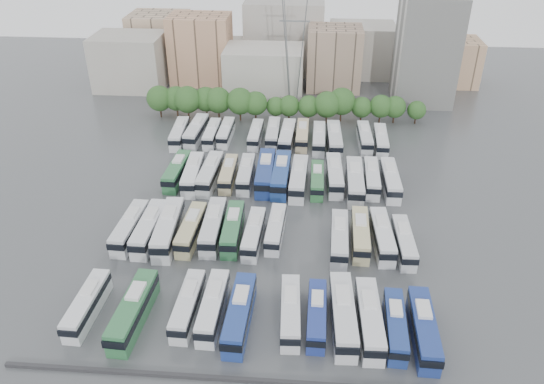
# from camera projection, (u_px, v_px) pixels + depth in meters

# --- Properties ---
(ground) EXTENTS (220.00, 220.00, 0.00)m
(ground) POSITION_uv_depth(u_px,v_px,m) (268.00, 220.00, 88.58)
(ground) COLOR #424447
(ground) RESTS_ON ground
(parapet) EXTENTS (56.00, 0.50, 0.50)m
(parapet) POSITION_uv_depth(u_px,v_px,m) (243.00, 380.00, 60.23)
(parapet) COLOR #2D2D30
(parapet) RESTS_ON ground
(tree_line) EXTENTS (64.91, 7.84, 8.02)m
(tree_line) POSITION_uv_depth(u_px,v_px,m) (268.00, 102.00, 122.54)
(tree_line) COLOR black
(tree_line) RESTS_ON ground
(city_buildings) EXTENTS (102.00, 35.00, 20.00)m
(city_buildings) POSITION_uv_depth(u_px,v_px,m) (263.00, 51.00, 146.51)
(city_buildings) COLOR #9E998E
(city_buildings) RESTS_ON ground
(apartment_tower) EXTENTS (14.00, 14.00, 26.00)m
(apartment_tower) POSITION_uv_depth(u_px,v_px,m) (426.00, 50.00, 129.21)
(apartment_tower) COLOR silver
(apartment_tower) RESTS_ON ground
(electricity_pylon) EXTENTS (9.00, 6.91, 33.83)m
(electricity_pylon) POSITION_uv_depth(u_px,v_px,m) (295.00, 32.00, 121.63)
(electricity_pylon) COLOR slate
(electricity_pylon) RESTS_ON ground
(bus_r0_s0) EXTENTS (2.78, 11.32, 3.53)m
(bus_r0_s0) POSITION_uv_depth(u_px,v_px,m) (87.00, 304.00, 68.69)
(bus_r0_s0) COLOR silver
(bus_r0_s0) RESTS_ON ground
(bus_r0_s2) EXTENTS (3.46, 12.96, 4.03)m
(bus_r0_s2) POSITION_uv_depth(u_px,v_px,m) (133.00, 310.00, 67.42)
(bus_r0_s2) COLOR #2F6D3F
(bus_r0_s2) RESTS_ON ground
(bus_r0_s4) EXTENTS (2.74, 11.32, 3.53)m
(bus_r0_s4) POSITION_uv_depth(u_px,v_px,m) (188.00, 305.00, 68.61)
(bus_r0_s4) COLOR silver
(bus_r0_s4) RESTS_ON ground
(bus_r0_s5) EXTENTS (2.78, 11.77, 3.68)m
(bus_r0_s5) POSITION_uv_depth(u_px,v_px,m) (213.00, 306.00, 68.26)
(bus_r0_s5) COLOR silver
(bus_r0_s5) RESTS_ON ground
(bus_r0_s6) EXTENTS (3.12, 12.63, 3.94)m
(bus_r0_s6) POSITION_uv_depth(u_px,v_px,m) (240.00, 313.00, 66.97)
(bus_r0_s6) COLOR navy
(bus_r0_s6) RESTS_ON ground
(bus_r0_s8) EXTENTS (3.00, 11.49, 3.57)m
(bus_r0_s8) POSITION_uv_depth(u_px,v_px,m) (290.00, 311.00, 67.55)
(bus_r0_s8) COLOR silver
(bus_r0_s8) RESTS_ON ground
(bus_r0_s9) EXTENTS (2.53, 10.89, 3.41)m
(bus_r0_s9) POSITION_uv_depth(u_px,v_px,m) (317.00, 315.00, 67.18)
(bus_r0_s9) COLOR navy
(bus_r0_s9) RESTS_ON ground
(bus_r0_s10) EXTENTS (3.36, 13.10, 4.08)m
(bus_r0_s10) POSITION_uv_depth(u_px,v_px,m) (343.00, 314.00, 66.74)
(bus_r0_s10) COLOR silver
(bus_r0_s10) RESTS_ON ground
(bus_r0_s11) EXTENTS (3.06, 12.56, 3.92)m
(bus_r0_s11) POSITION_uv_depth(u_px,v_px,m) (369.00, 319.00, 66.18)
(bus_r0_s11) COLOR silver
(bus_r0_s11) RESTS_ON ground
(bus_r0_s12) EXTENTS (2.86, 11.06, 3.44)m
(bus_r0_s12) POSITION_uv_depth(u_px,v_px,m) (395.00, 325.00, 65.58)
(bus_r0_s12) COLOR navy
(bus_r0_s12) RESTS_ON ground
(bus_r0_s13) EXTENTS (2.89, 12.24, 3.83)m
(bus_r0_s13) POSITION_uv_depth(u_px,v_px,m) (424.00, 328.00, 64.87)
(bus_r0_s13) COLOR navy
(bus_r0_s13) RESTS_ON ground
(bus_r1_s0) EXTENTS (3.14, 12.22, 3.80)m
(bus_r1_s0) POSITION_uv_depth(u_px,v_px,m) (130.00, 227.00, 83.54)
(bus_r1_s0) COLOR silver
(bus_r1_s0) RESTS_ON ground
(bus_r1_s1) EXTENTS (2.98, 12.65, 3.96)m
(bus_r1_s1) POSITION_uv_depth(u_px,v_px,m) (149.00, 228.00, 83.19)
(bus_r1_s1) COLOR silver
(bus_r1_s1) RESTS_ON ground
(bus_r1_s2) EXTENTS (3.63, 13.72, 4.27)m
(bus_r1_s2) POSITION_uv_depth(u_px,v_px,m) (168.00, 228.00, 82.86)
(bus_r1_s2) COLOR silver
(bus_r1_s2) RESTS_ON ground
(bus_r1_s3) EXTENTS (3.08, 11.87, 3.69)m
(bus_r1_s3) POSITION_uv_depth(u_px,v_px,m) (191.00, 229.00, 83.22)
(bus_r1_s3) COLOR tan
(bus_r1_s3) RESTS_ON ground
(bus_r1_s4) EXTENTS (2.98, 12.73, 3.98)m
(bus_r1_s4) POSITION_uv_depth(u_px,v_px,m) (213.00, 226.00, 83.65)
(bus_r1_s4) COLOR silver
(bus_r1_s4) RESTS_ON ground
(bus_r1_s5) EXTENTS (2.90, 12.14, 3.79)m
(bus_r1_s5) POSITION_uv_depth(u_px,v_px,m) (233.00, 228.00, 83.28)
(bus_r1_s5) COLOR #2E6D40
(bus_r1_s5) RESTS_ON ground
(bus_r1_s6) EXTENTS (2.89, 11.39, 3.55)m
(bus_r1_s6) POSITION_uv_depth(u_px,v_px,m) (254.00, 233.00, 82.26)
(bus_r1_s6) COLOR silver
(bus_r1_s6) RESTS_ON ground
(bus_r1_s7) EXTENTS (2.86, 11.02, 3.43)m
(bus_r1_s7) POSITION_uv_depth(u_px,v_px,m) (276.00, 229.00, 83.52)
(bus_r1_s7) COLOR silver
(bus_r1_s7) RESTS_ON ground
(bus_r1_s10) EXTENTS (3.00, 12.03, 3.75)m
(bus_r1_s10) POSITION_uv_depth(u_px,v_px,m) (339.00, 238.00, 81.08)
(bus_r1_s10) COLOR silver
(bus_r1_s10) RESTS_ON ground
(bus_r1_s11) EXTENTS (2.87, 11.84, 3.70)m
(bus_r1_s11) POSITION_uv_depth(u_px,v_px,m) (360.00, 234.00, 82.04)
(bus_r1_s11) COLOR #C3B986
(bus_r1_s11) RESTS_ON ground
(bus_r1_s12) EXTENTS (3.21, 12.18, 3.79)m
(bus_r1_s12) POSITION_uv_depth(u_px,v_px,m) (382.00, 236.00, 81.57)
(bus_r1_s12) COLOR silver
(bus_r1_s12) RESTS_ON ground
(bus_r1_s13) EXTENTS (2.71, 11.21, 3.50)m
(bus_r1_s13) POSITION_uv_depth(u_px,v_px,m) (404.00, 242.00, 80.47)
(bus_r1_s13) COLOR silver
(bus_r1_s13) RESTS_ON ground
(bus_r2_s1) EXTENTS (3.14, 12.18, 3.79)m
(bus_r2_s1) POSITION_uv_depth(u_px,v_px,m) (177.00, 171.00, 99.50)
(bus_r2_s1) COLOR #307141
(bus_r2_s1) RESTS_ON ground
(bus_r2_s2) EXTENTS (3.28, 12.56, 3.91)m
(bus_r2_s2) POSITION_uv_depth(u_px,v_px,m) (193.00, 174.00, 98.35)
(bus_r2_s2) COLOR white
(bus_r2_s2) RESTS_ON ground
(bus_r2_s3) EXTENTS (3.31, 12.74, 3.96)m
(bus_r2_s3) POSITION_uv_depth(u_px,v_px,m) (210.00, 173.00, 98.52)
(bus_r2_s3) COLOR silver
(bus_r2_s3) RESTS_ON ground
(bus_r2_s4) EXTENTS (2.53, 11.11, 3.48)m
(bus_r2_s4) POSITION_uv_depth(u_px,v_px,m) (228.00, 173.00, 98.93)
(bus_r2_s4) COLOR tan
(bus_r2_s4) RESTS_ON ground
(bus_r2_s5) EXTENTS (2.65, 11.57, 3.62)m
(bus_r2_s5) POSITION_uv_depth(u_px,v_px,m) (246.00, 174.00, 98.71)
(bus_r2_s5) COLOR silver
(bus_r2_s5) RESTS_ON ground
(bus_r2_s6) EXTENTS (3.14, 13.70, 4.29)m
(bus_r2_s6) POSITION_uv_depth(u_px,v_px,m) (265.00, 172.00, 98.44)
(bus_r2_s6) COLOR navy
(bus_r2_s6) RESTS_ON ground
(bus_r2_s7) EXTENTS (3.18, 13.56, 4.24)m
(bus_r2_s7) POSITION_uv_depth(u_px,v_px,m) (281.00, 174.00, 97.88)
(bus_r2_s7) COLOR navy
(bus_r2_s7) RESTS_ON ground
(bus_r2_s8) EXTENTS (3.27, 13.05, 4.07)m
(bus_r2_s8) POSITION_uv_depth(u_px,v_px,m) (299.00, 178.00, 96.80)
(bus_r2_s8) COLOR silver
(bus_r2_s8) RESTS_ON ground
(bus_r2_s9) EXTENTS (2.38, 10.87, 3.41)m
(bus_r2_s9) POSITION_uv_depth(u_px,v_px,m) (317.00, 180.00, 96.96)
(bus_r2_s9) COLOR #30713E
(bus_r2_s9) RESTS_ON ground
(bus_r2_s10) EXTENTS (3.16, 12.59, 3.92)m
(bus_r2_s10) POSITION_uv_depth(u_px,v_px,m) (335.00, 175.00, 97.99)
(bus_r2_s10) COLOR silver
(bus_r2_s10) RESTS_ON ground
(bus_r2_s11) EXTENTS (3.08, 13.44, 4.20)m
(bus_r2_s11) POSITION_uv_depth(u_px,v_px,m) (355.00, 181.00, 95.75)
(bus_r2_s11) COLOR silver
(bus_r2_s11) RESTS_ON ground
(bus_r2_s12) EXTENTS (2.87, 11.79, 3.68)m
(bus_r2_s12) POSITION_uv_depth(u_px,v_px,m) (372.00, 178.00, 97.34)
(bus_r2_s12) COLOR silver
(bus_r2_s12) RESTS_ON ground
(bus_r2_s13) EXTENTS (2.82, 12.37, 3.87)m
(bus_r2_s13) POSITION_uv_depth(u_px,v_px,m) (390.00, 180.00, 96.50)
(bus_r2_s13) COLOR silver
(bus_r2_s13) RESTS_ON ground
(bus_r3_s0) EXTENTS (3.21, 12.04, 3.74)m
(bus_r3_s0) POSITION_uv_depth(u_px,v_px,m) (179.00, 133.00, 114.05)
(bus_r3_s0) COLOR silver
(bus_r3_s0) RESTS_ON ground
(bus_r3_s1) EXTENTS (3.43, 12.84, 3.99)m
(bus_r3_s1) POSITION_uv_depth(u_px,v_px,m) (196.00, 131.00, 114.71)
(bus_r3_s1) COLOR silver
(bus_r3_s1) RESTS_ON ground
(bus_r3_s2) EXTENTS (2.45, 11.10, 3.48)m
(bus_r3_s2) POSITION_uv_depth(u_px,v_px,m) (212.00, 133.00, 114.23)
(bus_r3_s2) COLOR white
(bus_r3_s2) RESTS_ON ground
(bus_r3_s3) EXTENTS (2.58, 11.04, 3.45)m
(bus_r3_s3) POSITION_uv_depth(u_px,v_px,m) (226.00, 132.00, 114.85)
(bus_r3_s3) COLOR white
(bus_r3_s3) RESTS_ON ground
(bus_r3_s5) EXTENTS (2.57, 11.07, 3.46)m
(bus_r3_s5) POSITION_uv_depth(u_px,v_px,m) (256.00, 134.00, 113.84)
(bus_r3_s5) COLOR silver
(bus_r3_s5) RESTS_ON ground
(bus_r3_s6) EXTENTS (2.67, 11.86, 3.72)m
(bus_r3_s6) POSITION_uv_depth(u_px,v_px,m) (273.00, 133.00, 113.99)
(bus_r3_s6) COLOR silver
(bus_r3_s6) RESTS_ON ground
(bus_r3_s7) EXTENTS (3.27, 12.55, 3.90)m
(bus_r3_s7) POSITION_uv_depth(u_px,v_px,m) (287.00, 136.00, 112.49)
(bus_r3_s7) COLOR silver
(bus_r3_s7) RESTS_ON ground
(bus_r3_s8) EXTENTS (2.63, 11.66, 3.65)m
(bus_r3_s8) POSITION_uv_depth(u_px,v_px,m) (302.00, 135.00, 113.48)
(bus_r3_s8) COLOR #CAB68B
(bus_r3_s8) RESTS_ON ground
(bus_r3_s9) EXTENTS (2.72, 11.90, 3.72)m
(bus_r3_s9) POSITION_uv_depth(u_px,v_px,m) (319.00, 138.00, 111.87)
(bus_r3_s9) COLOR silver
(bus_r3_s9) RESTS_ON ground
(bus_r3_s10) EXTENTS (3.22, 12.95, 4.04)m
(bus_r3_s10) POSITION_uv_depth(u_px,v_px,m) (334.00, 139.00, 111.25)
(bus_r3_s10) COLOR silver
(bus_r3_s10) RESTS_ON ground
(bus_r3_s12) EXTENTS (2.84, 11.66, 3.64)m
(bus_r3_s12) POSITION_uv_depth(u_px,v_px,m) (365.00, 137.00, 112.34)
(bus_r3_s12) COLOR silver
(bus_r3_s12) RESTS_ON ground
(bus_r3_s13) EXTENTS (2.84, 11.62, 3.63)m
(bus_r3_s13) POSITION_uv_depth(u_px,v_px,m) (381.00, 140.00, 111.25)
(bus_r3_s13) COLOR silver
(bus_r3_s13) RESTS_ON ground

